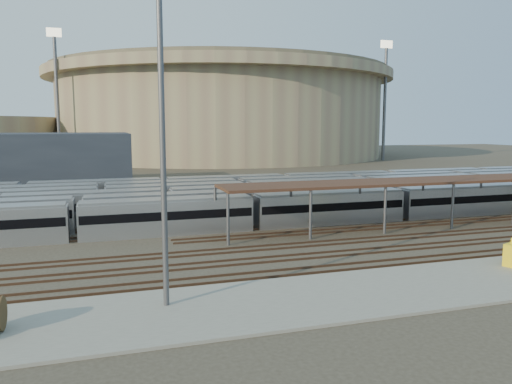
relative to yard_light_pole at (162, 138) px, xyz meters
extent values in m
plane|color=#383026|center=(15.84, 13.63, -10.68)|extent=(420.00, 420.00, 0.00)
cube|color=gray|center=(10.84, -1.37, -10.58)|extent=(50.00, 9.00, 0.20)
cube|color=silver|center=(12.40, 21.63, -8.88)|extent=(112.00, 2.90, 3.60)
cube|color=silver|center=(12.79, 25.83, -8.88)|extent=(112.00, 2.90, 3.60)
cube|color=silver|center=(22.83, 30.03, -8.88)|extent=(112.00, 2.90, 3.60)
cube|color=silver|center=(15.24, 34.23, -8.88)|extent=(112.00, 2.90, 3.60)
cube|color=silver|center=(15.28, 38.43, -8.88)|extent=(112.00, 2.90, 3.60)
cube|color=silver|center=(24.06, 42.63, -8.88)|extent=(112.00, 2.90, 3.60)
cylinder|color=#525156|center=(7.84, 14.93, -8.18)|extent=(0.30, 0.30, 5.00)
cylinder|color=#525156|center=(7.84, 20.33, -8.18)|extent=(0.30, 0.30, 5.00)
cylinder|color=#525156|center=(16.42, 14.93, -8.18)|extent=(0.30, 0.30, 5.00)
cylinder|color=#525156|center=(16.42, 20.33, -8.18)|extent=(0.30, 0.30, 5.00)
cylinder|color=#525156|center=(24.99, 14.93, -8.18)|extent=(0.30, 0.30, 5.00)
cylinder|color=#525156|center=(24.99, 20.33, -8.18)|extent=(0.30, 0.30, 5.00)
cylinder|color=#525156|center=(33.56, 14.93, -8.18)|extent=(0.30, 0.30, 5.00)
cylinder|color=#525156|center=(33.56, 20.33, -8.18)|extent=(0.30, 0.30, 5.00)
cylinder|color=#525156|center=(42.13, 20.33, -8.18)|extent=(0.30, 0.30, 5.00)
cube|color=#382417|center=(37.84, 17.63, -5.53)|extent=(60.00, 6.00, 0.30)
cube|color=#4C3323|center=(15.84, 11.88, -10.59)|extent=(170.00, 0.12, 0.18)
cube|color=#4C3323|center=(15.84, 13.38, -10.59)|extent=(170.00, 0.12, 0.18)
cube|color=#4C3323|center=(15.84, 7.88, -10.59)|extent=(170.00, 0.12, 0.18)
cube|color=#4C3323|center=(15.84, 9.38, -10.59)|extent=(170.00, 0.12, 0.18)
cube|color=#4C3323|center=(15.84, 3.88, -10.59)|extent=(170.00, 0.12, 0.18)
cube|color=#4C3323|center=(15.84, 5.38, -10.59)|extent=(170.00, 0.12, 0.18)
cylinder|color=gray|center=(40.84, 153.63, 3.32)|extent=(116.00, 116.00, 28.00)
cylinder|color=gray|center=(40.84, 153.63, 18.82)|extent=(124.00, 124.00, 3.00)
cylinder|color=brown|center=(40.84, 153.63, 21.07)|extent=(120.00, 120.00, 1.50)
cube|color=#1E232D|center=(-19.16, 68.63, -5.68)|extent=(42.00, 20.00, 10.00)
cylinder|color=#525156|center=(-14.16, 123.63, 7.32)|extent=(1.00, 1.00, 36.00)
cube|color=#FFF2CC|center=(-14.16, 123.63, 26.52)|extent=(4.00, 0.60, 2.40)
cylinder|color=#525156|center=(85.84, 113.63, 7.32)|extent=(1.00, 1.00, 36.00)
cube|color=#FFF2CC|center=(85.84, 113.63, 26.52)|extent=(4.00, 0.60, 2.40)
cylinder|color=#525156|center=(5.84, 173.63, 7.32)|extent=(1.00, 1.00, 36.00)
cube|color=#FFF2CC|center=(5.84, 173.63, 26.52)|extent=(4.00, 0.60, 2.40)
cylinder|color=#525156|center=(0.00, 0.00, -0.18)|extent=(0.36, 0.36, 20.60)
camera|label=1|loc=(-3.74, -30.51, 0.75)|focal=35.00mm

